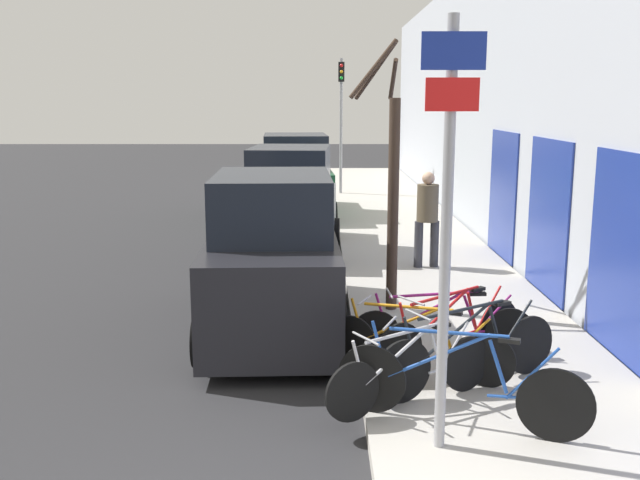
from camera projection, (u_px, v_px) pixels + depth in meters
The scene contains 16 objects.
ground_plane at pixel (291, 259), 14.99m from camera, with size 80.00×80.00×0.00m, color #28282B.
sidewalk_curb at pixel (399, 231), 17.74m from camera, with size 3.20×32.00×0.15m.
building_facade at pixel (475, 102), 17.03m from camera, with size 0.23×32.00×6.50m.
signpost at pixel (443, 220), 6.15m from camera, with size 0.53×0.12×3.83m.
bicycle_0 at pixel (456, 385), 6.89m from camera, with size 2.33×0.94×0.98m.
bicycle_1 at pixel (409, 372), 7.36m from camera, with size 1.82×1.10×0.85m.
bicycle_2 at pixel (466, 352), 7.82m from camera, with size 2.18×1.17×0.96m.
bicycle_3 at pixel (414, 345), 8.16m from camera, with size 2.06×0.94×0.85m.
bicycle_4 at pixel (448, 333), 8.50m from camera, with size 1.93×1.33×0.92m.
bicycle_5 at pixel (439, 329), 8.73m from camera, with size 2.28×0.44×0.86m.
parked_car_0 at pixel (270, 262), 10.01m from camera, with size 2.07×4.29×2.29m.
parked_car_1 at pixel (288, 208), 14.99m from camera, with size 2.14×4.24×2.34m.
parked_car_2 at pixel (292, 181), 19.95m from camera, with size 2.31×4.62×2.36m.
pedestrian_near at pixel (424, 212), 13.43m from camera, with size 0.47×0.40×1.82m.
street_tree at pixel (388, 187), 10.57m from camera, with size 0.76×1.31×3.99m.
traffic_light at pixel (338, 108), 23.86m from camera, with size 0.20×0.30×4.50m.
Camera 1 is at (0.54, -3.44, 3.27)m, focal length 40.00 mm.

